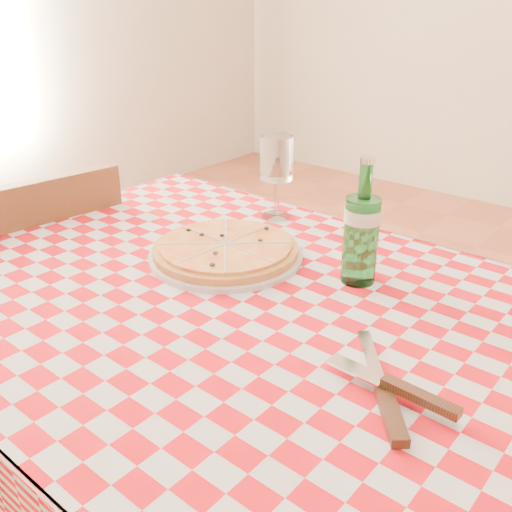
{
  "coord_description": "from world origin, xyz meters",
  "views": [
    {
      "loc": [
        0.57,
        -0.64,
        1.25
      ],
      "look_at": [
        -0.02,
        0.06,
        0.82
      ],
      "focal_mm": 40.0,
      "sensor_mm": 36.0,
      "label": 1
    }
  ],
  "objects_px": {
    "chair_far": "(45,305)",
    "pizza_plate": "(226,249)",
    "wine_glass": "(276,178)",
    "dining_table": "(243,349)",
    "water_bottle": "(362,222)"
  },
  "relations": [
    {
      "from": "pizza_plate",
      "to": "water_bottle",
      "type": "height_order",
      "value": "water_bottle"
    },
    {
      "from": "water_bottle",
      "to": "chair_far",
      "type": "bearing_deg",
      "value": -166.51
    },
    {
      "from": "wine_glass",
      "to": "chair_far",
      "type": "bearing_deg",
      "value": -144.09
    },
    {
      "from": "pizza_plate",
      "to": "wine_glass",
      "type": "bearing_deg",
      "value": 104.79
    },
    {
      "from": "chair_far",
      "to": "water_bottle",
      "type": "height_order",
      "value": "water_bottle"
    },
    {
      "from": "chair_far",
      "to": "wine_glass",
      "type": "height_order",
      "value": "wine_glass"
    },
    {
      "from": "water_bottle",
      "to": "wine_glass",
      "type": "distance_m",
      "value": 0.36
    },
    {
      "from": "wine_glass",
      "to": "pizza_plate",
      "type": "bearing_deg",
      "value": -75.21
    },
    {
      "from": "pizza_plate",
      "to": "water_bottle",
      "type": "bearing_deg",
      "value": 18.09
    },
    {
      "from": "dining_table",
      "to": "pizza_plate",
      "type": "distance_m",
      "value": 0.22
    },
    {
      "from": "chair_far",
      "to": "water_bottle",
      "type": "bearing_deg",
      "value": -159.59
    },
    {
      "from": "pizza_plate",
      "to": "dining_table",
      "type": "bearing_deg",
      "value": -38.19
    },
    {
      "from": "dining_table",
      "to": "wine_glass",
      "type": "distance_m",
      "value": 0.46
    },
    {
      "from": "dining_table",
      "to": "chair_far",
      "type": "distance_m",
      "value": 0.72
    },
    {
      "from": "chair_far",
      "to": "pizza_plate",
      "type": "xyz_separation_m",
      "value": [
        0.56,
        0.11,
        0.29
      ]
    }
  ]
}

